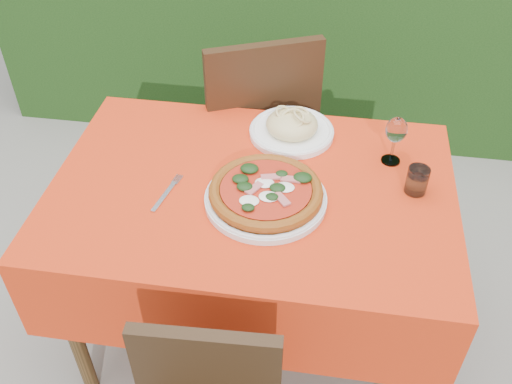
# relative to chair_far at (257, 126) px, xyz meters

# --- Properties ---
(ground) EXTENTS (60.00, 60.00, 0.00)m
(ground) POSITION_rel_chair_far_xyz_m (0.08, -0.59, -0.56)
(ground) COLOR slate
(ground) RESTS_ON ground
(dining_table) EXTENTS (1.26, 0.86, 0.75)m
(dining_table) POSITION_rel_chair_far_xyz_m (0.08, -0.59, 0.04)
(dining_table) COLOR #4D3318
(dining_table) RESTS_ON ground
(chair_far) EXTENTS (0.58, 0.58, 0.98)m
(chair_far) POSITION_rel_chair_far_xyz_m (0.00, 0.00, 0.00)
(chair_far) COLOR black
(chair_far) RESTS_ON ground
(pizza_plate) EXTENTS (0.39, 0.39, 0.07)m
(pizza_plate) POSITION_rel_chair_far_xyz_m (0.13, -0.66, 0.22)
(pizza_plate) COLOR silver
(pizza_plate) RESTS_ON dining_table
(pasta_plate) EXTENTS (0.29, 0.29, 0.08)m
(pasta_plate) POSITION_rel_chair_far_xyz_m (0.17, -0.30, 0.22)
(pasta_plate) COLOR white
(pasta_plate) RESTS_ON dining_table
(water_glass) EXTENTS (0.07, 0.07, 0.09)m
(water_glass) POSITION_rel_chair_far_xyz_m (0.58, -0.54, 0.23)
(water_glass) COLOR silver
(water_glass) RESTS_ON dining_table
(wine_glass) EXTENTS (0.07, 0.07, 0.17)m
(wine_glass) POSITION_rel_chair_far_xyz_m (0.51, -0.40, 0.30)
(wine_glass) COLOR silver
(wine_glass) RESTS_ON dining_table
(fork) EXTENTS (0.07, 0.20, 0.01)m
(fork) POSITION_rel_chair_far_xyz_m (-0.18, -0.69, 0.19)
(fork) COLOR silver
(fork) RESTS_ON dining_table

